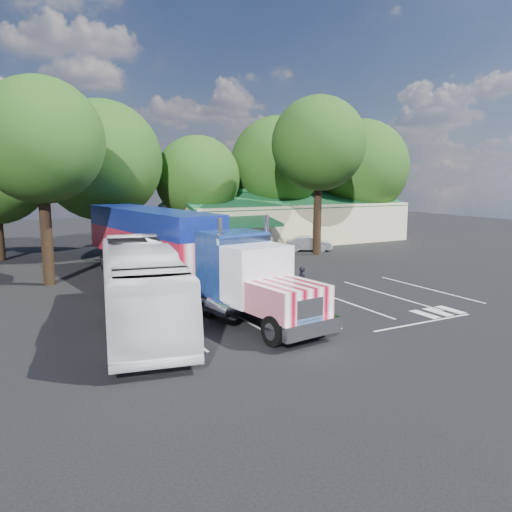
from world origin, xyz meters
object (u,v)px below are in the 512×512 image
semi_truck (170,244)px  tour_bus (141,286)px  woman (302,282)px  silver_sedan (309,244)px  bicycle (266,266)px

semi_truck → tour_bus: semi_truck is taller
woman → silver_sedan: bearing=-35.5°
semi_truck → silver_sedan: 18.74m
woman → silver_sedan: size_ratio=0.44×
woman → tour_bus: (-9.30, -0.93, 0.94)m
semi_truck → bicycle: semi_truck is taller
semi_truck → woman: bearing=-51.5°
woman → bicycle: (2.12, 7.96, -0.49)m
tour_bus → semi_truck: bearing=71.9°
silver_sedan → semi_truck: bearing=148.0°
bicycle → silver_sedan: silver_sedan is taller
woman → bicycle: woman is taller
bicycle → tour_bus: size_ratio=0.12×
woman → silver_sedan: 18.15m
bicycle → silver_sedan: 10.79m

